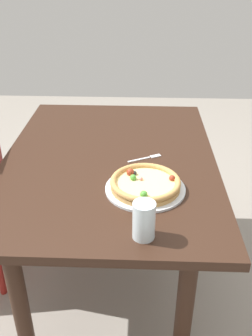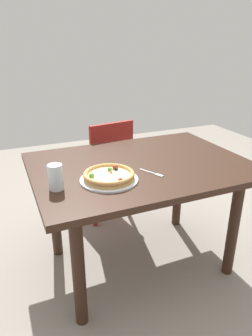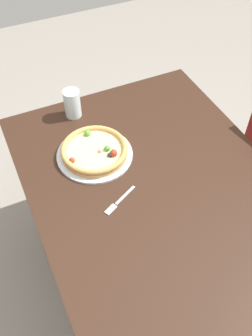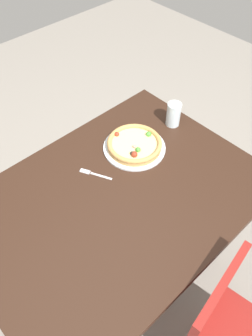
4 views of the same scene
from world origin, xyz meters
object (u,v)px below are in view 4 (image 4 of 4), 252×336
fork (93,174)px  drinking_glass (173,114)px  plate (134,147)px  dining_table (117,209)px  pizza (134,144)px

fork → drinking_glass: drinking_glass is taller
drinking_glass → fork: bearing=178.2°
plate → fork: 0.27m
plate → fork: plate is taller
dining_table → fork: size_ratio=8.62×
dining_table → drinking_glass: drinking_glass is taller
fork → pizza: bearing=-118.7°
plate → drinking_glass: (0.28, -0.01, 0.06)m
pizza → drinking_glass: (0.28, -0.01, 0.04)m
dining_table → plate: (0.27, 0.16, 0.11)m
fork → plate: bearing=-118.6°
plate → pizza: pizza is taller
dining_table → fork: bearing=87.9°
plate → drinking_glass: bearing=-1.4°
dining_table → plate: plate is taller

